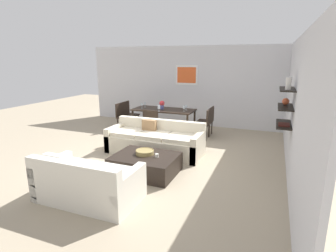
# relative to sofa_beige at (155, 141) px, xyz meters

# --- Properties ---
(ground_plane) EXTENTS (18.00, 18.00, 0.00)m
(ground_plane) POSITION_rel_sofa_beige_xyz_m (-0.00, -0.34, -0.29)
(ground_plane) COLOR tan
(back_wall_unit) EXTENTS (8.40, 0.09, 2.70)m
(back_wall_unit) POSITION_rel_sofa_beige_xyz_m (0.29, 3.19, 1.06)
(back_wall_unit) COLOR silver
(back_wall_unit) RESTS_ON ground
(right_wall_shelf_unit) EXTENTS (0.34, 8.20, 2.70)m
(right_wall_shelf_unit) POSITION_rel_sofa_beige_xyz_m (3.02, 0.26, 1.06)
(right_wall_shelf_unit) COLOR silver
(right_wall_shelf_unit) RESTS_ON ground
(sofa_beige) EXTENTS (2.34, 0.90, 0.78)m
(sofa_beige) POSITION_rel_sofa_beige_xyz_m (0.00, 0.00, 0.00)
(sofa_beige) COLOR beige
(sofa_beige) RESTS_ON ground
(loveseat_white) EXTENTS (1.67, 0.90, 0.78)m
(loveseat_white) POSITION_rel_sofa_beige_xyz_m (-0.09, -2.51, 0.00)
(loveseat_white) COLOR silver
(loveseat_white) RESTS_ON ground
(coffee_table) EXTENTS (1.26, 0.98, 0.38)m
(coffee_table) POSITION_rel_sofa_beige_xyz_m (0.32, -1.20, -0.10)
(coffee_table) COLOR black
(coffee_table) RESTS_ON ground
(decorative_bowl) EXTENTS (0.37, 0.37, 0.09)m
(decorative_bowl) POSITION_rel_sofa_beige_xyz_m (0.28, -1.13, 0.13)
(decorative_bowl) COLOR #99844C
(decorative_bowl) RESTS_ON coffee_table
(candle_jar) EXTENTS (0.07, 0.07, 0.07)m
(candle_jar) POSITION_rel_sofa_beige_xyz_m (0.58, -1.20, 0.12)
(candle_jar) COLOR silver
(candle_jar) RESTS_ON coffee_table
(dining_table) EXTENTS (1.91, 0.87, 0.75)m
(dining_table) POSITION_rel_sofa_beige_xyz_m (-0.53, 1.82, 0.39)
(dining_table) COLOR black
(dining_table) RESTS_ON ground
(dining_chair_right_near) EXTENTS (0.44, 0.44, 0.88)m
(dining_chair_right_near) POSITION_rel_sofa_beige_xyz_m (0.83, 1.63, 0.21)
(dining_chair_right_near) COLOR black
(dining_chair_right_near) RESTS_ON ground
(dining_chair_right_far) EXTENTS (0.44, 0.44, 0.88)m
(dining_chair_right_far) POSITION_rel_sofa_beige_xyz_m (0.83, 2.02, 0.21)
(dining_chair_right_far) COLOR black
(dining_chair_right_far) RESTS_ON ground
(dining_chair_foot) EXTENTS (0.44, 0.44, 0.88)m
(dining_chair_foot) POSITION_rel_sofa_beige_xyz_m (-0.53, 0.98, 0.21)
(dining_chair_foot) COLOR black
(dining_chair_foot) RESTS_ON ground
(dining_chair_left_far) EXTENTS (0.44, 0.44, 0.88)m
(dining_chair_left_far) POSITION_rel_sofa_beige_xyz_m (-1.89, 2.02, 0.21)
(dining_chair_left_far) COLOR black
(dining_chair_left_far) RESTS_ON ground
(dining_chair_left_near) EXTENTS (0.44, 0.44, 0.88)m
(dining_chair_left_near) POSITION_rel_sofa_beige_xyz_m (-1.89, 1.63, 0.21)
(dining_chair_left_near) COLOR black
(dining_chair_left_near) RESTS_ON ground
(wine_glass_foot) EXTENTS (0.08, 0.08, 0.17)m
(wine_glass_foot) POSITION_rel_sofa_beige_xyz_m (-0.53, 1.45, 0.58)
(wine_glass_foot) COLOR silver
(wine_glass_foot) RESTS_ON dining_table
(wine_glass_left_near) EXTENTS (0.08, 0.08, 0.17)m
(wine_glass_left_near) POSITION_rel_sofa_beige_xyz_m (-1.23, 1.71, 0.58)
(wine_glass_left_near) COLOR silver
(wine_glass_left_near) RESTS_ON dining_table
(wine_glass_right_far) EXTENTS (0.07, 0.07, 0.15)m
(wine_glass_right_far) POSITION_rel_sofa_beige_xyz_m (0.17, 1.93, 0.56)
(wine_glass_right_far) COLOR silver
(wine_glass_right_far) RESTS_ON dining_table
(wine_glass_left_far) EXTENTS (0.07, 0.07, 0.15)m
(wine_glass_left_far) POSITION_rel_sofa_beige_xyz_m (-1.23, 1.93, 0.57)
(wine_glass_left_far) COLOR silver
(wine_glass_left_far) RESTS_ON dining_table
(wine_glass_right_near) EXTENTS (0.07, 0.07, 0.17)m
(wine_glass_right_near) POSITION_rel_sofa_beige_xyz_m (0.17, 1.71, 0.58)
(wine_glass_right_near) COLOR silver
(wine_glass_right_near) RESTS_ON dining_table
(centerpiece_vase) EXTENTS (0.16, 0.16, 0.27)m
(centerpiece_vase) POSITION_rel_sofa_beige_xyz_m (-0.57, 1.79, 0.61)
(centerpiece_vase) COLOR #4C518C
(centerpiece_vase) RESTS_ON dining_table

